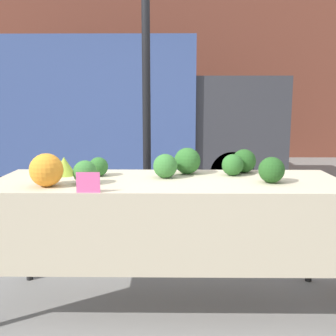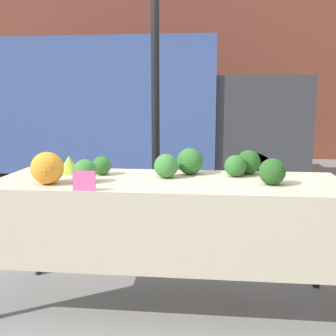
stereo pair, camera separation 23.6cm
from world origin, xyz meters
The scene contains 15 objects.
ground_plane centered at (0.00, 0.00, 0.00)m, with size 40.00×40.00×0.00m, color gray.
building_facade centered at (0.00, 7.43, 3.32)m, with size 16.00×0.60×6.63m.
tent_pole centered at (-0.19, 0.82, 1.21)m, with size 0.07×0.07×2.42m.
parked_truck centered at (-1.11, 3.98, 1.23)m, with size 5.32×1.84×2.31m.
market_table centered at (0.00, -0.07, 0.77)m, with size 2.31×0.78×0.87m.
orange_cauliflower centered at (-0.74, -0.21, 0.98)m, with size 0.20×0.20×0.20m.
romanesco_head centered at (-0.73, 0.15, 0.94)m, with size 0.16×0.16×0.13m.
broccoli_head_0 centered at (0.45, 0.16, 0.95)m, with size 0.15×0.15×0.15m.
broccoli_head_1 centered at (0.55, 0.27, 0.96)m, with size 0.17×0.17×0.17m.
broccoli_head_2 centered at (0.14, 0.22, 0.97)m, with size 0.19×0.19×0.19m.
broccoli_head_3 centered at (-0.52, -0.14, 0.95)m, with size 0.15×0.15×0.15m.
broccoli_head_4 centered at (-0.02, 0.07, 0.96)m, with size 0.17×0.17×0.17m.
broccoli_head_5 centered at (0.66, -0.09, 0.96)m, with size 0.17×0.17×0.17m.
broccoli_head_6 centered at (-0.49, 0.13, 0.94)m, with size 0.13×0.13×0.13m.
price_sign centered at (-0.45, -0.38, 0.93)m, with size 0.14×0.01×0.12m.
Camera 1 is at (0.03, -2.57, 1.40)m, focal length 42.00 mm.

